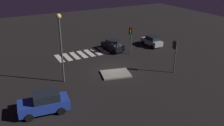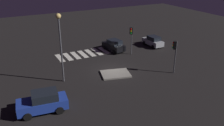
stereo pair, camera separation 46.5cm
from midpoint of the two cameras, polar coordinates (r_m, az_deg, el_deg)
The scene contains 9 objects.
ground_plane at distance 29.97m, azimuth 0.45°, elevation -1.76°, with size 80.00×80.00×0.00m, color black.
traffic_island at distance 28.84m, azimuth 1.30°, elevation -2.61°, with size 3.91×3.30×0.18m.
car_black at distance 36.50m, azimuth 0.81°, elevation 4.24°, with size 2.33×4.17×1.74m.
car_blue at distance 22.44m, azimuth -15.53°, elevation -8.97°, with size 4.60×2.51×1.93m.
car_silver at distance 39.23m, azimuth 10.07°, elevation 5.16°, with size 1.87×3.86×1.67m.
traffic_light_west at distance 29.15m, azimuth 15.16°, elevation 3.19°, with size 0.53×0.54×4.05m.
traffic_light_south at distance 34.36m, azimuth 5.04°, elevation 6.84°, with size 0.53×0.54×4.05m.
street_lamp at distance 25.89m, azimuth -11.77°, elevation 6.16°, with size 0.56×0.56×7.71m.
crosswalk_near at distance 35.93m, azimuth -4.87°, elevation 2.42°, with size 9.90×3.20×0.02m.
Camera 2 is at (12.60, 24.20, 12.42)m, focal length 38.39 mm.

